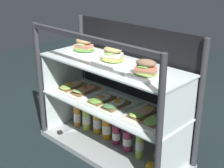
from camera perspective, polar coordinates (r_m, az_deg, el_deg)
ground_plane at (r=2.42m, az=0.00°, el=-11.91°), size 6.00×6.00×0.02m
case_base_deck at (r=2.40m, az=0.00°, el=-11.31°), size 1.14×0.46×0.04m
case_frame at (r=2.25m, az=1.87°, el=-0.11°), size 1.14×0.46×0.90m
riser_lower_tier at (r=2.31m, az=0.00°, el=-7.45°), size 1.06×0.38×0.33m
shelf_lower_glass at (r=2.23m, az=0.00°, el=-3.63°), size 1.08×0.40×0.01m
riser_upper_tier at (r=2.17m, az=0.00°, el=-0.13°), size 1.06×0.38×0.28m
shelf_upper_glass at (r=2.12m, az=0.00°, el=3.55°), size 1.08×0.40×0.01m
plated_roll_sandwich_near_left_corner at (r=2.37m, az=-5.03°, el=6.51°), size 0.21×0.21×0.11m
plated_roll_sandwich_mid_right at (r=2.12m, az=0.09°, el=4.83°), size 0.20×0.20×0.11m
plated_roll_sandwich_far_right at (r=1.88m, az=6.00°, el=2.45°), size 0.17×0.17×0.11m
open_sandwich_tray_mid_left at (r=2.44m, az=-5.91°, el=-0.85°), size 0.29×0.29×0.06m
open_sandwich_tray_far_left at (r=2.20m, az=-0.46°, el=-3.27°), size 0.29×0.29×0.06m
open_sandwich_tray_near_left_corner at (r=2.03m, az=6.55°, el=-5.77°), size 0.29×0.29×0.05m
juice_bottle_front_middle at (r=2.63m, az=-6.18°, el=-5.39°), size 0.06×0.06×0.24m
juice_bottle_front_left_end at (r=2.57m, az=-4.52°, el=-6.15°), size 0.07×0.07×0.22m
juice_bottle_back_right at (r=2.51m, az=-2.59°, el=-6.59°), size 0.07×0.07×0.25m
juice_bottle_back_left at (r=2.44m, az=-0.90°, el=-7.58°), size 0.07×0.07×0.24m
juice_bottle_front_right_end at (r=2.38m, az=0.81°, el=-8.84°), size 0.06×0.06×0.22m
juice_bottle_near_post at (r=2.31m, az=2.77°, el=-9.85°), size 0.07×0.07×0.22m
juice_bottle_tucked_behind at (r=2.22m, az=4.94°, el=-10.66°), size 0.06×0.06×0.25m
orange_fruit_beside_bottles at (r=2.14m, az=6.95°, el=-14.39°), size 0.07×0.07×0.07m
orange_fruit_near_left_post at (r=2.24m, az=8.33°, el=-12.47°), size 0.08×0.08×0.08m
kitchen_scissors at (r=2.59m, az=-8.75°, el=-8.40°), size 0.12×0.18×0.01m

